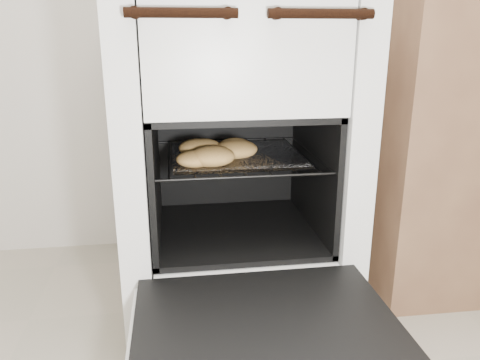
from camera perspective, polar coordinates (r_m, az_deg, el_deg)
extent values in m
cube|color=white|center=(1.46, -0.99, 4.44)|extent=(0.65, 0.70, 1.00)
cylinder|color=black|center=(1.05, -7.12, 19.58)|extent=(0.24, 0.02, 0.02)
cylinder|color=black|center=(1.10, 9.90, 19.35)|extent=(0.24, 0.02, 0.02)
cube|color=black|center=(1.06, 3.21, -17.31)|extent=(0.57, 0.43, 0.03)
cube|color=white|center=(1.07, 3.19, -18.18)|extent=(0.59, 0.46, 0.02)
cylinder|color=black|center=(1.37, -10.24, 2.56)|extent=(0.01, 0.46, 0.01)
cylinder|color=black|center=(1.43, 8.79, 3.26)|extent=(0.01, 0.46, 0.01)
cylinder|color=black|center=(1.18, 0.92, 0.37)|extent=(0.47, 0.01, 0.01)
cylinder|color=black|center=(1.59, -1.59, 4.87)|extent=(0.47, 0.01, 0.01)
cylinder|color=black|center=(1.37, -8.65, 2.63)|extent=(0.01, 0.43, 0.01)
cylinder|color=black|center=(1.37, -5.93, 2.75)|extent=(0.01, 0.43, 0.01)
cylinder|color=black|center=(1.38, -3.21, 2.86)|extent=(0.01, 0.43, 0.01)
cylinder|color=black|center=(1.38, -0.52, 2.96)|extent=(0.01, 0.43, 0.01)
cylinder|color=black|center=(1.39, 2.14, 3.05)|extent=(0.01, 0.43, 0.01)
cylinder|color=black|center=(1.41, 4.76, 3.14)|extent=(0.01, 0.43, 0.01)
cylinder|color=black|center=(1.42, 7.32, 3.21)|extent=(0.01, 0.43, 0.01)
cube|color=silver|center=(1.36, -0.40, 3.00)|extent=(0.37, 0.33, 0.01)
ellipsoid|color=tan|center=(1.32, -0.51, 3.81)|extent=(0.13, 0.13, 0.05)
ellipsoid|color=tan|center=(1.33, -5.14, 3.93)|extent=(0.13, 0.13, 0.05)
ellipsoid|color=tan|center=(1.33, -4.58, 3.93)|extent=(0.15, 0.15, 0.05)
ellipsoid|color=tan|center=(1.23, -5.58, 2.59)|extent=(0.14, 0.14, 0.04)
ellipsoid|color=tan|center=(1.34, -0.60, 4.04)|extent=(0.11, 0.11, 0.05)
ellipsoid|color=tan|center=(1.24, -3.41, 2.94)|extent=(0.17, 0.17, 0.05)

